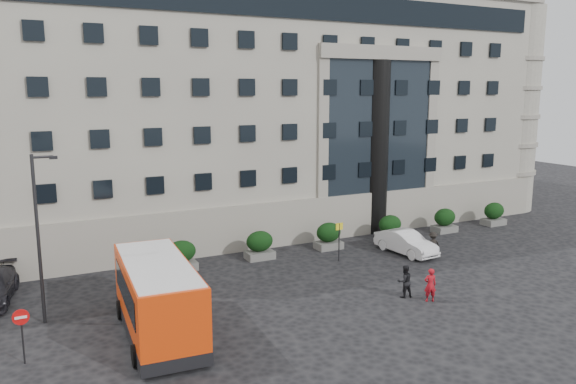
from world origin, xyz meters
name	(u,v)px	position (x,y,z in m)	size (l,w,h in m)	color
ground	(299,301)	(0.00, 0.00, 0.00)	(120.00, 120.00, 0.00)	black
civic_building	(244,111)	(6.00, 22.00, 9.00)	(44.00, 24.00, 18.00)	gray
entrance_column	(376,148)	(12.00, 10.30, 6.50)	(1.80, 1.80, 13.00)	black
hedge_a	(181,255)	(-4.00, 7.80, 0.93)	(1.80, 1.26, 1.84)	#575754
hedge_b	(260,245)	(1.20, 7.80, 0.93)	(1.80, 1.26, 1.84)	#575754
hedge_c	(329,236)	(6.40, 7.80, 0.93)	(1.80, 1.26, 1.84)	#575754
hedge_d	(390,227)	(11.60, 7.80, 0.93)	(1.80, 1.26, 1.84)	#575754
hedge_e	(445,220)	(16.80, 7.80, 0.93)	(1.80, 1.26, 1.84)	#575754
hedge_f	(494,214)	(22.00, 7.80, 0.93)	(1.80, 1.26, 1.84)	#575754
street_lamp	(39,233)	(-11.94, 3.00, 4.37)	(1.16, 0.18, 8.00)	#262628
bus_stop_sign	(339,235)	(5.50, 5.00, 1.73)	(0.50, 0.08, 2.52)	#262628
no_entry_sign	(21,325)	(-13.00, -1.04, 1.65)	(0.64, 0.16, 2.32)	#262628
minibus	(158,296)	(-7.50, -0.76, 1.86)	(3.43, 8.26, 3.37)	red
red_truck	(32,245)	(-12.02, 12.75, 1.36)	(2.57, 5.06, 2.66)	maroon
white_taxi	(406,242)	(10.42, 4.45, 0.77)	(1.64, 4.70, 1.55)	silver
pedestrian_a	(430,285)	(6.07, -3.02, 0.89)	(0.65, 0.43, 1.78)	#AA111B
pedestrian_b	(405,281)	(5.26, -1.95, 0.88)	(0.85, 0.66, 1.75)	black
pedestrian_c	(433,244)	(11.60, 3.16, 0.83)	(1.07, 0.61, 1.65)	black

